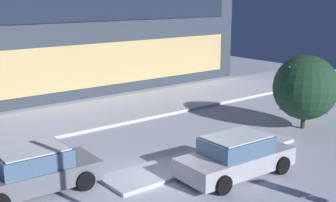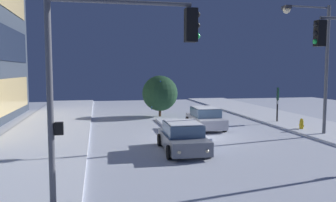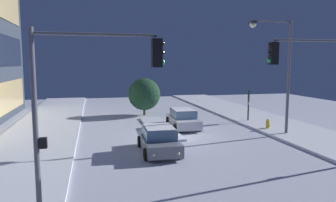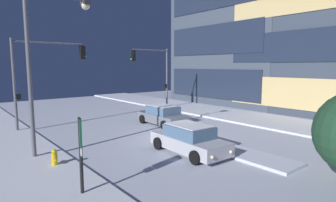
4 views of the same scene
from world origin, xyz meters
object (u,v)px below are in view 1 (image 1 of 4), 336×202
Objects in this scene: street_lamp_arched at (315,62)px; decorated_tree_median at (305,88)px; car_near at (236,156)px; car_far at (33,171)px.

decorated_tree_median is at bearing -58.30° from street_lamp_arched.
decorated_tree_median is at bearing 18.18° from car_near.
car_far is 0.56× the size of street_lamp_arched.
car_near is 1.04× the size of car_far.
street_lamp_arched is 13.63m from decorated_tree_median.
car_far is 13.25m from decorated_tree_median.
car_near is at bearing 154.47° from car_far.
street_lamp_arched is at bearing -123.87° from car_near.
street_lamp_arched is 2.21× the size of decorated_tree_median.
car_near and car_far have the same top height.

